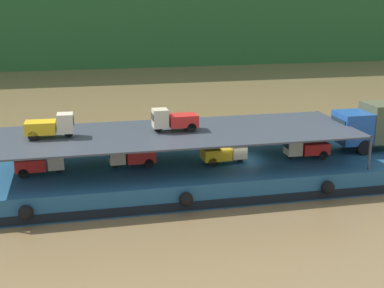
# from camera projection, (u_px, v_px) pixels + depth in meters

# --- Properties ---
(ground_plane) EXTENTS (400.00, 400.00, 0.00)m
(ground_plane) POSITION_uv_depth(u_px,v_px,m) (236.00, 182.00, 33.70)
(ground_plane) COLOR brown
(cargo_barge) EXTENTS (31.00, 8.58, 1.50)m
(cargo_barge) POSITION_uv_depth(u_px,v_px,m) (237.00, 171.00, 33.47)
(cargo_barge) COLOR navy
(cargo_barge) RESTS_ON ground
(cargo_rack) EXTENTS (21.80, 7.17, 2.00)m
(cargo_rack) POSITION_uv_depth(u_px,v_px,m) (177.00, 133.00, 31.96)
(cargo_rack) COLOR #383D47
(cargo_rack) RESTS_ON cargo_barge
(mini_truck_lower_stern) EXTENTS (2.77, 1.26, 1.38)m
(mini_truck_lower_stern) POSITION_uv_depth(u_px,v_px,m) (41.00, 162.00, 30.50)
(mini_truck_lower_stern) COLOR red
(mini_truck_lower_stern) RESTS_ON cargo_barge
(mini_truck_lower_aft) EXTENTS (2.77, 1.25, 1.38)m
(mini_truck_lower_aft) POSITION_uv_depth(u_px,v_px,m) (131.00, 155.00, 31.85)
(mini_truck_lower_aft) COLOR red
(mini_truck_lower_aft) RESTS_ON cargo_barge
(mini_truck_lower_mid) EXTENTS (2.78, 1.28, 1.38)m
(mini_truck_lower_mid) POSITION_uv_depth(u_px,v_px,m) (225.00, 152.00, 32.51)
(mini_truck_lower_mid) COLOR gold
(mini_truck_lower_mid) RESTS_ON cargo_barge
(mini_truck_lower_fore) EXTENTS (2.76, 1.23, 1.38)m
(mini_truck_lower_fore) POSITION_uv_depth(u_px,v_px,m) (306.00, 147.00, 33.51)
(mini_truck_lower_fore) COLOR red
(mini_truck_lower_fore) RESTS_ON cargo_barge
(mini_truck_upper_stern) EXTENTS (2.77, 1.26, 1.38)m
(mini_truck_upper_stern) POSITION_uv_depth(u_px,v_px,m) (51.00, 126.00, 30.54)
(mini_truck_upper_stern) COLOR gold
(mini_truck_upper_stern) RESTS_ON cargo_rack
(mini_truck_upper_mid) EXTENTS (2.74, 1.20, 1.38)m
(mini_truck_upper_mid) POSITION_uv_depth(u_px,v_px,m) (174.00, 120.00, 32.03)
(mini_truck_upper_mid) COLOR red
(mini_truck_upper_mid) RESTS_ON cargo_rack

